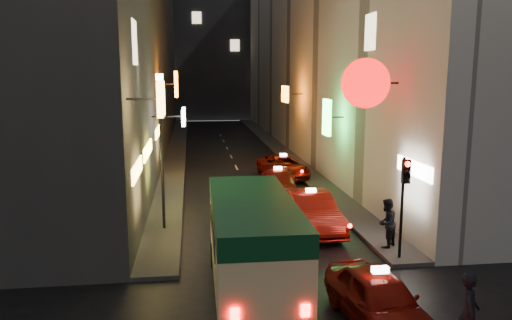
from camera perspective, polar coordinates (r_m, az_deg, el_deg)
name	(u,v)px	position (r m, az deg, el deg)	size (l,w,h in m)	color
building_left	(125,39)	(41.33, -14.75, 13.22)	(7.70, 52.00, 18.00)	#353331
building_right	(324,41)	(42.48, 7.82, 13.35)	(8.27, 52.00, 18.00)	#BBB5AB
building_far	(211,40)	(73.16, -5.20, 13.51)	(30.00, 10.00, 22.00)	#36363B
sidewalk_left	(177,151)	(41.46, -9.06, 1.03)	(1.50, 52.00, 0.15)	#413F3D
sidewalk_right	(279,149)	(42.07, 2.59, 1.28)	(1.50, 52.00, 0.15)	#413F3D
minibus	(253,234)	(14.64, -0.39, -8.47)	(2.39, 6.62, 2.84)	#F2E097
taxi_near	(379,295)	(13.56, 13.89, -14.74)	(2.67, 5.37, 1.82)	maroon
taxi_second	(311,208)	(20.73, 6.25, -5.48)	(2.69, 5.93, 2.02)	maroon
taxi_third	(278,181)	(26.07, 2.51, -2.42)	(2.83, 5.50, 1.84)	maroon
taxi_far	(283,165)	(30.92, 3.14, -0.57)	(2.81, 5.15, 1.72)	maroon
pedestrian_crossing	(469,307)	(13.03, 23.19, -15.15)	(0.70, 0.45, 2.13)	black
pedestrian_sidewalk	(387,220)	(18.76, 14.69, -6.63)	(0.77, 0.48, 2.04)	black
traffic_light	(405,186)	(17.35, 16.62, -2.90)	(0.26, 0.43, 3.50)	black
lamp_post	(161,141)	(20.17, -10.76, 2.10)	(0.28, 0.28, 6.22)	black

